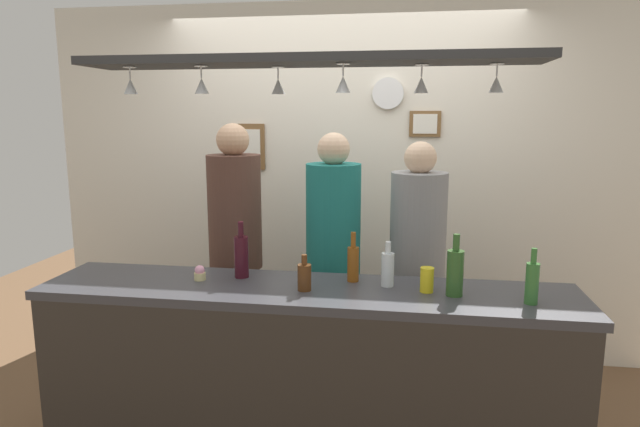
# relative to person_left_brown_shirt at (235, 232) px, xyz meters

# --- Properties ---
(ground_plane) EXTENTS (8.00, 8.00, 0.00)m
(ground_plane) POSITION_rel_person_left_brown_shirt_xyz_m (0.59, -0.37, -1.06)
(ground_plane) COLOR brown
(back_wall) EXTENTS (4.40, 0.06, 2.60)m
(back_wall) POSITION_rel_person_left_brown_shirt_xyz_m (0.59, 0.73, 0.24)
(back_wall) COLOR silver
(back_wall) RESTS_ON ground_plane
(bar_counter) EXTENTS (2.70, 0.55, 0.95)m
(bar_counter) POSITION_rel_person_left_brown_shirt_xyz_m (0.59, -0.87, -0.41)
(bar_counter) COLOR #38383D
(bar_counter) RESTS_ON ground_plane
(overhead_glass_rack) EXTENTS (2.20, 0.36, 0.04)m
(overhead_glass_rack) POSITION_rel_person_left_brown_shirt_xyz_m (0.59, -0.67, 1.00)
(overhead_glass_rack) COLOR black
(hanging_wineglass_far_left) EXTENTS (0.07, 0.07, 0.13)m
(hanging_wineglass_far_left) POSITION_rel_person_left_brown_shirt_xyz_m (-0.29, -0.71, 0.89)
(hanging_wineglass_far_left) COLOR silver
(hanging_wineglass_far_left) RESTS_ON overhead_glass_rack
(hanging_wineglass_left) EXTENTS (0.07, 0.07, 0.13)m
(hanging_wineglass_left) POSITION_rel_person_left_brown_shirt_xyz_m (0.08, -0.72, 0.89)
(hanging_wineglass_left) COLOR silver
(hanging_wineglass_left) RESTS_ON overhead_glass_rack
(hanging_wineglass_center_left) EXTENTS (0.07, 0.07, 0.13)m
(hanging_wineglass_center_left) POSITION_rel_person_left_brown_shirt_xyz_m (0.44, -0.60, 0.89)
(hanging_wineglass_center_left) COLOR silver
(hanging_wineglass_center_left) RESTS_ON overhead_glass_rack
(hanging_wineglass_center) EXTENTS (0.07, 0.07, 0.13)m
(hanging_wineglass_center) POSITION_rel_person_left_brown_shirt_xyz_m (0.77, -0.74, 0.89)
(hanging_wineglass_center) COLOR silver
(hanging_wineglass_center) RESTS_ON overhead_glass_rack
(hanging_wineglass_center_right) EXTENTS (0.07, 0.07, 0.13)m
(hanging_wineglass_center_right) POSITION_rel_person_left_brown_shirt_xyz_m (1.13, -0.63, 0.89)
(hanging_wineglass_center_right) COLOR silver
(hanging_wineglass_center_right) RESTS_ON overhead_glass_rack
(hanging_wineglass_right) EXTENTS (0.07, 0.07, 0.13)m
(hanging_wineglass_right) POSITION_rel_person_left_brown_shirt_xyz_m (1.47, -0.63, 0.89)
(hanging_wineglass_right) COLOR silver
(hanging_wineglass_right) RESTS_ON overhead_glass_rack
(person_left_brown_shirt) EXTENTS (0.34, 0.34, 1.75)m
(person_left_brown_shirt) POSITION_rel_person_left_brown_shirt_xyz_m (0.00, 0.00, 0.00)
(person_left_brown_shirt) COLOR #2D334C
(person_left_brown_shirt) RESTS_ON ground_plane
(person_middle_teal_shirt) EXTENTS (0.34, 0.34, 1.70)m
(person_middle_teal_shirt) POSITION_rel_person_left_brown_shirt_xyz_m (0.63, 0.00, -0.04)
(person_middle_teal_shirt) COLOR #2D334C
(person_middle_teal_shirt) RESTS_ON ground_plane
(person_right_grey_shirt) EXTENTS (0.34, 0.34, 1.65)m
(person_right_grey_shirt) POSITION_rel_person_left_brown_shirt_xyz_m (1.15, 0.00, -0.07)
(person_right_grey_shirt) COLOR #2D334C
(person_right_grey_shirt) RESTS_ON ground_plane
(bottle_soda_clear) EXTENTS (0.06, 0.06, 0.23)m
(bottle_soda_clear) POSITION_rel_person_left_brown_shirt_xyz_m (0.99, -0.64, -0.02)
(bottle_soda_clear) COLOR silver
(bottle_soda_clear) RESTS_ON bar_counter
(bottle_beer_brown_stubby) EXTENTS (0.07, 0.07, 0.18)m
(bottle_beer_brown_stubby) POSITION_rel_person_left_brown_shirt_xyz_m (0.59, -0.77, -0.04)
(bottle_beer_brown_stubby) COLOR #512D14
(bottle_beer_brown_stubby) RESTS_ON bar_counter
(bottle_beer_amber_tall) EXTENTS (0.06, 0.06, 0.26)m
(bottle_beer_amber_tall) POSITION_rel_person_left_brown_shirt_xyz_m (0.81, -0.58, -0.01)
(bottle_beer_amber_tall) COLOR brown
(bottle_beer_amber_tall) RESTS_ON bar_counter
(bottle_champagne_green) EXTENTS (0.08, 0.08, 0.30)m
(bottle_champagne_green) POSITION_rel_person_left_brown_shirt_xyz_m (1.32, -0.73, 0.01)
(bottle_champagne_green) COLOR #2D5623
(bottle_champagne_green) RESTS_ON bar_counter
(bottle_beer_green_import) EXTENTS (0.06, 0.06, 0.26)m
(bottle_beer_green_import) POSITION_rel_person_left_brown_shirt_xyz_m (1.65, -0.80, -0.00)
(bottle_beer_green_import) COLOR #336B2D
(bottle_beer_green_import) RESTS_ON bar_counter
(bottle_wine_dark_red) EXTENTS (0.08, 0.08, 0.30)m
(bottle_wine_dark_red) POSITION_rel_person_left_brown_shirt_xyz_m (0.22, -0.60, 0.01)
(bottle_wine_dark_red) COLOR #380F19
(bottle_wine_dark_red) RESTS_ON bar_counter
(drink_can) EXTENTS (0.07, 0.07, 0.12)m
(drink_can) POSITION_rel_person_left_brown_shirt_xyz_m (1.19, -0.70, -0.05)
(drink_can) COLOR yellow
(drink_can) RESTS_ON bar_counter
(cupcake) EXTENTS (0.06, 0.06, 0.08)m
(cupcake) POSITION_rel_person_left_brown_shirt_xyz_m (0.02, -0.68, -0.07)
(cupcake) COLOR beige
(cupcake) RESTS_ON bar_counter
(picture_frame_caricature) EXTENTS (0.26, 0.02, 0.34)m
(picture_frame_caricature) POSITION_rel_person_left_brown_shirt_xyz_m (-0.10, 0.68, 0.51)
(picture_frame_caricature) COLOR brown
(picture_frame_caricature) RESTS_ON back_wall
(picture_frame_upper_small) EXTENTS (0.22, 0.02, 0.18)m
(picture_frame_upper_small) POSITION_rel_person_left_brown_shirt_xyz_m (1.20, 0.68, 0.68)
(picture_frame_upper_small) COLOR brown
(picture_frame_upper_small) RESTS_ON back_wall
(wall_clock) EXTENTS (0.22, 0.03, 0.22)m
(wall_clock) POSITION_rel_person_left_brown_shirt_xyz_m (0.93, 0.68, 0.89)
(wall_clock) COLOR white
(wall_clock) RESTS_ON back_wall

